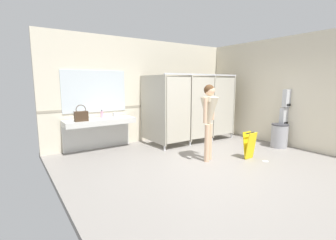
{
  "coord_description": "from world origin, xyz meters",
  "views": [
    {
      "loc": [
        -3.61,
        -3.2,
        1.73
      ],
      "look_at": [
        -1.19,
        0.33,
        1.06
      ],
      "focal_mm": 25.48,
      "sensor_mm": 36.0,
      "label": 1
    }
  ],
  "objects_px": {
    "paper_cup": "(82,119)",
    "wet_floor_sign": "(249,145)",
    "paper_towel_dispenser_upper": "(287,98)",
    "person_standing": "(209,113)",
    "trash_bin": "(279,136)",
    "paper_towel_dispenser_lower": "(285,116)",
    "soap_dispenser": "(102,114)",
    "handbag": "(81,116)"
  },
  "relations": [
    {
      "from": "paper_towel_dispenser_upper",
      "to": "wet_floor_sign",
      "type": "bearing_deg",
      "value": -174.48
    },
    {
      "from": "person_standing",
      "to": "wet_floor_sign",
      "type": "distance_m",
      "value": 1.23
    },
    {
      "from": "paper_towel_dispenser_lower",
      "to": "trash_bin",
      "type": "height_order",
      "value": "paper_towel_dispenser_lower"
    },
    {
      "from": "paper_cup",
      "to": "paper_towel_dispenser_lower",
      "type": "bearing_deg",
      "value": -25.4
    },
    {
      "from": "soap_dispenser",
      "to": "paper_towel_dispenser_lower",
      "type": "bearing_deg",
      "value": -31.33
    },
    {
      "from": "paper_towel_dispenser_lower",
      "to": "wet_floor_sign",
      "type": "bearing_deg",
      "value": -173.18
    },
    {
      "from": "person_standing",
      "to": "paper_cup",
      "type": "xyz_separation_m",
      "value": [
        -2.18,
        2.04,
        -0.2
      ]
    },
    {
      "from": "paper_towel_dispenser_upper",
      "to": "person_standing",
      "type": "bearing_deg",
      "value": 173.99
    },
    {
      "from": "paper_towel_dispenser_upper",
      "to": "paper_towel_dispenser_lower",
      "type": "height_order",
      "value": "paper_towel_dispenser_upper"
    },
    {
      "from": "soap_dispenser",
      "to": "person_standing",
      "type": "bearing_deg",
      "value": -55.58
    },
    {
      "from": "paper_towel_dispenser_upper",
      "to": "handbag",
      "type": "relative_size",
      "value": 1.2
    },
    {
      "from": "wet_floor_sign",
      "to": "trash_bin",
      "type": "bearing_deg",
      "value": 6.45
    },
    {
      "from": "handbag",
      "to": "soap_dispenser",
      "type": "xyz_separation_m",
      "value": [
        0.61,
        0.32,
        -0.04
      ]
    },
    {
      "from": "paper_towel_dispenser_upper",
      "to": "trash_bin",
      "type": "xyz_separation_m",
      "value": [
        -0.25,
        0.0,
        -1.0
      ]
    },
    {
      "from": "paper_towel_dispenser_lower",
      "to": "trash_bin",
      "type": "relative_size",
      "value": 0.76
    },
    {
      "from": "trash_bin",
      "to": "wet_floor_sign",
      "type": "height_order",
      "value": "trash_bin"
    },
    {
      "from": "trash_bin",
      "to": "wet_floor_sign",
      "type": "distance_m",
      "value": 1.51
    },
    {
      "from": "paper_towel_dispenser_lower",
      "to": "person_standing",
      "type": "relative_size",
      "value": 0.29
    },
    {
      "from": "handbag",
      "to": "trash_bin",
      "type": "bearing_deg",
      "value": -26.58
    },
    {
      "from": "paper_cup",
      "to": "soap_dispenser",
      "type": "bearing_deg",
      "value": 26.19
    },
    {
      "from": "paper_cup",
      "to": "wet_floor_sign",
      "type": "xyz_separation_m",
      "value": [
        3.04,
        -2.49,
        -0.56
      ]
    },
    {
      "from": "handbag",
      "to": "paper_cup",
      "type": "relative_size",
      "value": 3.85
    },
    {
      "from": "handbag",
      "to": "paper_cup",
      "type": "bearing_deg",
      "value": 49.82
    },
    {
      "from": "paper_towel_dispenser_lower",
      "to": "wet_floor_sign",
      "type": "relative_size",
      "value": 0.78
    },
    {
      "from": "paper_towel_dispenser_upper",
      "to": "handbag",
      "type": "xyz_separation_m",
      "value": [
        -4.82,
        2.29,
        -0.36
      ]
    },
    {
      "from": "paper_towel_dispenser_upper",
      "to": "wet_floor_sign",
      "type": "xyz_separation_m",
      "value": [
        -1.75,
        -0.17,
        -1.0
      ]
    },
    {
      "from": "paper_cup",
      "to": "person_standing",
      "type": "bearing_deg",
      "value": -43.14
    },
    {
      "from": "soap_dispenser",
      "to": "wet_floor_sign",
      "type": "distance_m",
      "value": 3.75
    },
    {
      "from": "person_standing",
      "to": "handbag",
      "type": "bearing_deg",
      "value": 137.64
    },
    {
      "from": "paper_towel_dispenser_lower",
      "to": "soap_dispenser",
      "type": "distance_m",
      "value": 4.93
    },
    {
      "from": "person_standing",
      "to": "wet_floor_sign",
      "type": "bearing_deg",
      "value": -27.25
    },
    {
      "from": "paper_towel_dispenser_lower",
      "to": "trash_bin",
      "type": "bearing_deg",
      "value": -171.02
    },
    {
      "from": "trash_bin",
      "to": "wet_floor_sign",
      "type": "relative_size",
      "value": 1.03
    },
    {
      "from": "person_standing",
      "to": "paper_cup",
      "type": "bearing_deg",
      "value": 136.86
    },
    {
      "from": "handbag",
      "to": "paper_cup",
      "type": "xyz_separation_m",
      "value": [
        0.03,
        0.03,
        -0.08
      ]
    },
    {
      "from": "trash_bin",
      "to": "paper_towel_dispenser_lower",
      "type": "bearing_deg",
      "value": 8.98
    },
    {
      "from": "person_standing",
      "to": "handbag",
      "type": "distance_m",
      "value": 2.99
    },
    {
      "from": "handbag",
      "to": "paper_cup",
      "type": "distance_m",
      "value": 0.09
    },
    {
      "from": "soap_dispenser",
      "to": "paper_cup",
      "type": "bearing_deg",
      "value": -153.81
    },
    {
      "from": "paper_towel_dispenser_upper",
      "to": "person_standing",
      "type": "xyz_separation_m",
      "value": [
        -2.62,
        0.28,
        -0.24
      ]
    },
    {
      "from": "paper_towel_dispenser_lower",
      "to": "soap_dispenser",
      "type": "relative_size",
      "value": 2.37
    },
    {
      "from": "person_standing",
      "to": "paper_towel_dispenser_lower",
      "type": "bearing_deg",
      "value": -5.13
    }
  ]
}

